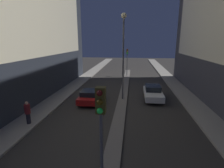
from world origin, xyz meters
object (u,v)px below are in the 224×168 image
object	(u,v)px
pedestrian_on_left_sidewalk	(28,112)
car_left_lane	(90,96)
traffic_light_near	(101,124)
street_lamp	(123,42)
car_right_lane	(153,92)
traffic_light_mid	(127,56)

from	to	relation	value
pedestrian_on_left_sidewalk	car_left_lane	bearing A→B (deg)	57.76
traffic_light_near	street_lamp	xyz separation A→B (m)	(0.00, 13.18, 2.65)
street_lamp	pedestrian_on_left_sidewalk	size ratio (longest dim) A/B	5.00
car_right_lane	car_left_lane	bearing A→B (deg)	-163.52
traffic_light_mid	pedestrian_on_left_sidewalk	world-z (taller)	traffic_light_mid
street_lamp	car_left_lane	size ratio (longest dim) A/B	2.21
traffic_light_near	pedestrian_on_left_sidewalk	xyz separation A→B (m)	(-6.90, 6.31, -2.58)
street_lamp	traffic_light_near	bearing A→B (deg)	-90.00
car_left_lane	pedestrian_on_left_sidewalk	xyz separation A→B (m)	(-3.54, -5.61, 0.37)
traffic_light_mid	car_left_lane	size ratio (longest dim) A/B	1.20
traffic_light_near	car_left_lane	size ratio (longest dim) A/B	1.20
pedestrian_on_left_sidewalk	car_right_lane	bearing A→B (deg)	36.50
traffic_light_near	traffic_light_mid	size ratio (longest dim) A/B	1.00
street_lamp	car_right_lane	bearing A→B (deg)	12.29
traffic_light_near	pedestrian_on_left_sidewalk	distance (m)	9.70
car_right_lane	pedestrian_on_left_sidewalk	world-z (taller)	pedestrian_on_left_sidewalk
car_right_lane	pedestrian_on_left_sidewalk	size ratio (longest dim) A/B	2.55
car_left_lane	pedestrian_on_left_sidewalk	bearing A→B (deg)	-122.24
car_left_lane	pedestrian_on_left_sidewalk	world-z (taller)	pedestrian_on_left_sidewalk
street_lamp	pedestrian_on_left_sidewalk	bearing A→B (deg)	-135.15
street_lamp	pedestrian_on_left_sidewalk	world-z (taller)	street_lamp
traffic_light_near	car_left_lane	world-z (taller)	traffic_light_near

